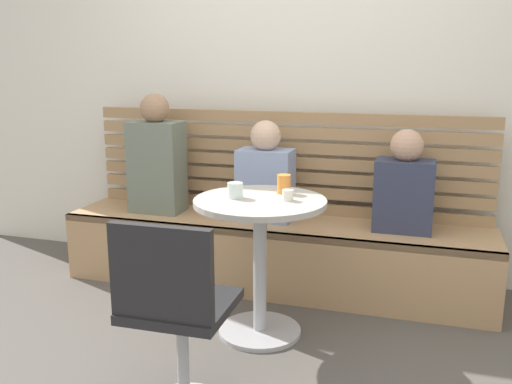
{
  "coord_description": "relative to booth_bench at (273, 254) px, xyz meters",
  "views": [
    {
      "loc": [
        0.91,
        -2.09,
        1.42
      ],
      "look_at": [
        0.05,
        0.66,
        0.75
      ],
      "focal_mm": 39.38,
      "sensor_mm": 36.0,
      "label": 1
    }
  ],
  "objects": [
    {
      "name": "cup_glass_short",
      "position": [
        -0.02,
        -0.66,
        0.56
      ],
      "size": [
        0.08,
        0.08,
        0.08
      ],
      "primitive_type": "cylinder",
      "color": "silver",
      "rests_on": "cafe_table"
    },
    {
      "name": "cup_espresso_small",
      "position": [
        0.25,
        -0.63,
        0.55
      ],
      "size": [
        0.06,
        0.06,
        0.05
      ],
      "primitive_type": "cylinder",
      "color": "silver",
      "rests_on": "cafe_table"
    },
    {
      "name": "person_child_left",
      "position": [
        -0.06,
        0.02,
        0.5
      ],
      "size": [
        0.34,
        0.22,
        0.63
      ],
      "color": "#8C9EC6",
      "rests_on": "booth_bench"
    },
    {
      "name": "person_child_middle",
      "position": [
        0.79,
        0.03,
        0.48
      ],
      "size": [
        0.34,
        0.22,
        0.6
      ],
      "color": "#333851",
      "rests_on": "booth_bench"
    },
    {
      "name": "back_wall",
      "position": [
        0.0,
        0.44,
        1.23
      ],
      "size": [
        5.2,
        0.1,
        2.9
      ],
      "primitive_type": "cube",
      "color": "white",
      "rests_on": "ground"
    },
    {
      "name": "cafe_table",
      "position": [
        0.11,
        -0.64,
        0.3
      ],
      "size": [
        0.68,
        0.68,
        0.74
      ],
      "color": "#ADADB2",
      "rests_on": "ground"
    },
    {
      "name": "ground",
      "position": [
        0.0,
        -1.2,
        -0.22
      ],
      "size": [
        8.0,
        8.0,
        0.0
      ],
      "primitive_type": "plane",
      "color": "#514C47"
    },
    {
      "name": "booth_backrest",
      "position": [
        0.0,
        0.24,
        0.56
      ],
      "size": [
        2.65,
        0.04,
        0.67
      ],
      "color": "#A68157",
      "rests_on": "booth_bench"
    },
    {
      "name": "white_chair",
      "position": [
        0.01,
        -1.46,
        0.24
      ],
      "size": [
        0.41,
        0.41,
        0.85
      ],
      "color": "#ADADB2",
      "rests_on": "ground"
    },
    {
      "name": "booth_bench",
      "position": [
        0.0,
        0.0,
        0.0
      ],
      "size": [
        2.7,
        0.52,
        0.44
      ],
      "color": "tan",
      "rests_on": "ground"
    },
    {
      "name": "person_adult",
      "position": [
        -0.8,
        0.0,
        0.57
      ],
      "size": [
        0.34,
        0.22,
        0.78
      ],
      "color": "slate",
      "rests_on": "booth_bench"
    },
    {
      "name": "cup_tumbler_orange",
      "position": [
        0.19,
        -0.48,
        0.57
      ],
      "size": [
        0.07,
        0.07,
        0.1
      ],
      "primitive_type": "cylinder",
      "color": "orange",
      "rests_on": "cafe_table"
    }
  ]
}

